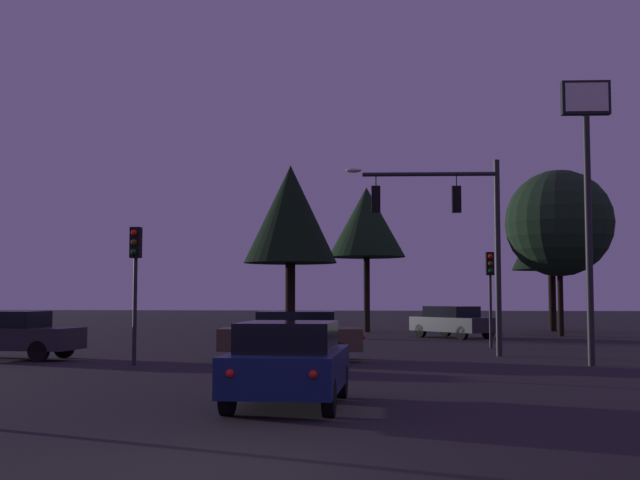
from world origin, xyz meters
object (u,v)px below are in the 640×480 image
object	(u,v)px
traffic_light_corner_right	(490,279)
tree_left_far	(290,215)
car_crossing_right	(9,334)
tree_behind_sign	(559,223)
car_nearside_lane	(289,362)
store_sign_illuminated	(587,160)
tree_right_cluster	(551,231)
traffic_light_corner_left	(135,267)
car_far_lane	(453,321)
car_crossing_left	(293,335)
tree_center_horizon	(367,223)
traffic_signal_mast_arm	(455,222)

from	to	relation	value
traffic_light_corner_right	tree_left_far	distance (m)	12.11
traffic_light_corner_right	tree_left_far	bearing A→B (deg)	139.25
car_crossing_right	tree_behind_sign	bearing A→B (deg)	39.90
car_nearside_lane	store_sign_illuminated	world-z (taller)	store_sign_illuminated
traffic_light_corner_right	tree_right_cluster	world-z (taller)	tree_right_cluster
traffic_light_corner_left	car_far_lane	xyz separation A→B (m)	(10.21, 16.58, -2.05)
traffic_light_corner_left	car_crossing_left	size ratio (longest dim) A/B	0.87
tree_center_horizon	tree_right_cluster	xyz separation A→B (m)	(10.58, 2.07, -0.38)
traffic_signal_mast_arm	car_nearside_lane	world-z (taller)	traffic_signal_mast_arm
traffic_light_corner_left	traffic_signal_mast_arm	bearing A→B (deg)	25.76
traffic_signal_mast_arm	store_sign_illuminated	distance (m)	5.26
traffic_light_corner_left	car_nearside_lane	distance (m)	10.30
traffic_signal_mast_arm	tree_left_far	world-z (taller)	tree_left_far
car_far_lane	tree_right_cluster	distance (m)	11.56
tree_left_far	car_far_lane	bearing A→B (deg)	0.06
car_crossing_right	tree_behind_sign	xyz separation A→B (m)	(20.36, 17.02, 4.87)
traffic_light_corner_right	car_far_lane	bearing A→B (deg)	97.10
car_far_lane	tree_center_horizon	bearing A→B (deg)	124.69
tree_left_far	car_crossing_left	bearing A→B (deg)	-82.12
car_crossing_left	tree_center_horizon	size ratio (longest dim) A/B	0.56
tree_behind_sign	tree_left_far	distance (m)	13.54
tree_left_far	tree_right_cluster	size ratio (longest dim) A/B	1.05
traffic_signal_mast_arm	car_nearside_lane	size ratio (longest dim) A/B	1.65
traffic_light_corner_left	store_sign_illuminated	xyz separation A→B (m)	(13.11, 1.03, 3.11)
traffic_light_corner_right	car_crossing_right	xyz separation A→B (m)	(-15.83, -7.21, -1.85)
tree_behind_sign	traffic_light_corner_left	bearing A→B (deg)	-129.87
traffic_light_corner_right	car_crossing_left	xyz separation A→B (m)	(-6.82, -6.82, -1.85)
tree_right_cluster	store_sign_illuminated	bearing A→B (deg)	-97.90
traffic_light_corner_right	car_nearside_lane	world-z (taller)	traffic_light_corner_right
car_far_lane	store_sign_illuminated	distance (m)	16.63
store_sign_illuminated	traffic_light_corner_right	bearing A→B (deg)	103.78
car_far_lane	tree_behind_sign	world-z (taller)	tree_behind_sign
tree_left_far	traffic_light_corner_right	bearing A→B (deg)	-40.75
tree_center_horizon	tree_right_cluster	bearing A→B (deg)	11.09
traffic_light_corner_right	traffic_light_corner_left	bearing A→B (deg)	-141.19
car_far_lane	tree_left_far	distance (m)	9.44
car_crossing_left	tree_left_far	world-z (taller)	tree_left_far
car_nearside_lane	tree_right_cluster	xyz separation A→B (m)	(10.78, 33.33, 4.98)
car_crossing_left	tree_behind_sign	distance (m)	20.72
store_sign_illuminated	traffic_signal_mast_arm	bearing A→B (deg)	135.12
traffic_light_corner_left	car_far_lane	distance (m)	19.58
car_crossing_left	tree_center_horizon	bearing A→B (deg)	85.85
tree_left_far	tree_right_cluster	xyz separation A→B (m)	(14.08, 8.39, -0.23)
traffic_signal_mast_arm	store_sign_illuminated	bearing A→B (deg)	-44.88
car_far_lane	tree_center_horizon	world-z (taller)	tree_center_horizon
tree_right_cluster	tree_behind_sign	bearing A→B (deg)	-96.76
car_crossing_right	store_sign_illuminated	world-z (taller)	store_sign_illuminated
traffic_signal_mast_arm	car_crossing_left	distance (m)	6.82
car_far_lane	tree_left_far	bearing A→B (deg)	-179.94
tree_right_cluster	car_far_lane	bearing A→B (deg)	-126.56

